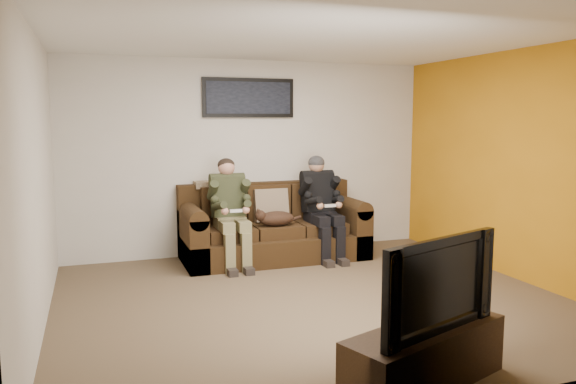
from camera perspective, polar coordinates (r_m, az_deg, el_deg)
name	(u,v)px	position (r m, az deg, el deg)	size (l,w,h in m)	color
floor	(313,300)	(5.79, 2.52, -10.91)	(5.00, 5.00, 0.00)	brown
ceiling	(314,36)	(5.55, 2.67, 15.51)	(5.00, 5.00, 0.00)	silver
wall_back	(252,158)	(7.64, -3.71, 3.51)	(5.00, 5.00, 0.00)	beige
wall_front	(451,205)	(3.54, 16.26, -1.29)	(5.00, 5.00, 0.00)	beige
wall_left	(36,182)	(5.14, -24.23, 0.98)	(4.50, 4.50, 0.00)	beige
wall_right	(519,165)	(6.85, 22.41, 2.52)	(4.50, 4.50, 0.00)	beige
accent_wall_right	(518,165)	(6.84, 22.35, 2.52)	(4.50, 4.50, 0.00)	#C17B13
sofa	(272,230)	(7.42, -1.62, -3.88)	(2.37, 1.02, 0.97)	#311F0E
throw_pillow	(271,205)	(7.40, -1.74, -1.36)	(0.45, 0.13, 0.43)	#836E55
throw_blanket	(213,184)	(7.43, -7.63, 0.78)	(0.48, 0.24, 0.09)	tan
person_left	(230,205)	(7.00, -5.91, -1.36)	(0.51, 0.87, 1.33)	olive
person_right	(321,200)	(7.37, 3.37, -0.85)	(0.51, 0.86, 1.34)	black
cat	(275,218)	(7.10, -1.34, -2.68)	(0.66, 0.26, 0.24)	#3F2619
framed_poster	(249,98)	(7.59, -4.02, 9.53)	(1.25, 0.05, 0.52)	black
tv_stand	(425,357)	(4.11, 13.74, -15.93)	(1.29, 0.42, 0.41)	#301F10
television	(427,282)	(3.93, 13.97, -8.87)	(1.12, 0.15, 0.65)	black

